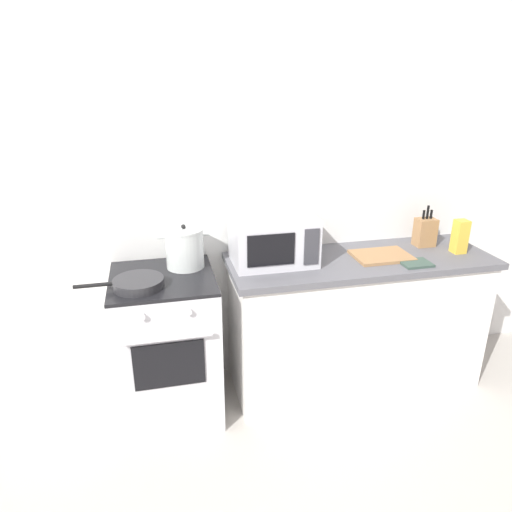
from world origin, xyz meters
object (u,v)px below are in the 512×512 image
frying_pan (137,283)px  microwave (273,239)px  oven_mitt (416,263)px  stove (167,345)px  stock_pot (185,248)px  cutting_board (381,256)px  knife_block (425,232)px  pasta_box (460,236)px

frying_pan → microwave: 0.85m
oven_mitt → stove: bearing=174.1°
stock_pot → oven_mitt: stock_pot is taller
cutting_board → oven_mitt: size_ratio=2.00×
microwave → cutting_board: size_ratio=1.39×
stove → stock_pot: bearing=40.1°
cutting_board → oven_mitt: (0.15, -0.16, -0.00)m
knife_block → oven_mitt: (-0.23, -0.30, -0.09)m
microwave → oven_mitt: microwave is taller
pasta_box → frying_pan: bearing=-177.6°
stock_pot → frying_pan: 0.38m
stove → microwave: size_ratio=1.84×
pasta_box → oven_mitt: (-0.38, -0.13, -0.10)m
oven_mitt → stock_pot: bearing=168.4°
knife_block → stock_pot: bearing=-179.4°
stock_pot → oven_mitt: bearing=-11.6°
cutting_board → oven_mitt: bearing=-47.2°
stock_pot → knife_block: size_ratio=1.13×
stove → cutting_board: 1.46m
knife_block → pasta_box: (0.15, -0.17, 0.01)m
stove → frying_pan: frying_pan is taller
knife_block → pasta_box: 0.22m
microwave → stove: bearing=-173.4°
knife_block → pasta_box: size_ratio=1.27×
cutting_board → knife_block: 0.42m
stove → frying_pan: bearing=-139.6°
cutting_board → oven_mitt: cutting_board is taller
knife_block → microwave: bearing=-176.7°
cutting_board → knife_block: (0.38, 0.14, 0.09)m
frying_pan → knife_block: size_ratio=1.70×
knife_block → cutting_board: bearing=-159.9°
stock_pot → frying_pan: (-0.28, -0.24, -0.10)m
cutting_board → pasta_box: pasta_box is taller
microwave → cutting_board: bearing=-6.4°
frying_pan → stove: bearing=40.4°
stove → oven_mitt: oven_mitt is taller
stock_pot → knife_block: bearing=0.6°
oven_mitt → frying_pan: bearing=178.5°
cutting_board → pasta_box: 0.54m
microwave → pasta_box: microwave is taller
stock_pot → knife_block: 1.62m
stove → oven_mitt: bearing=-5.9°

